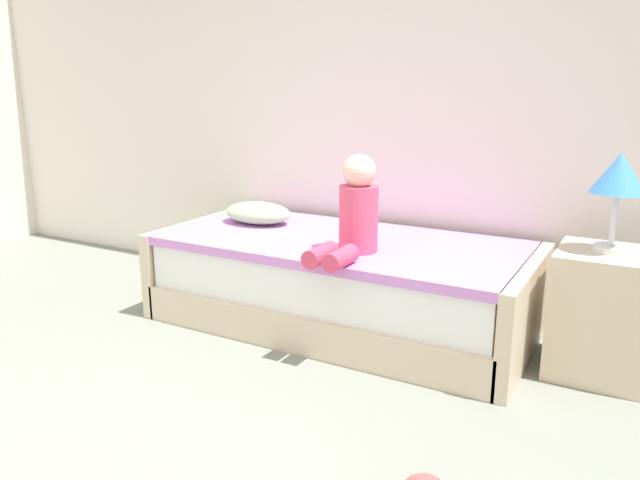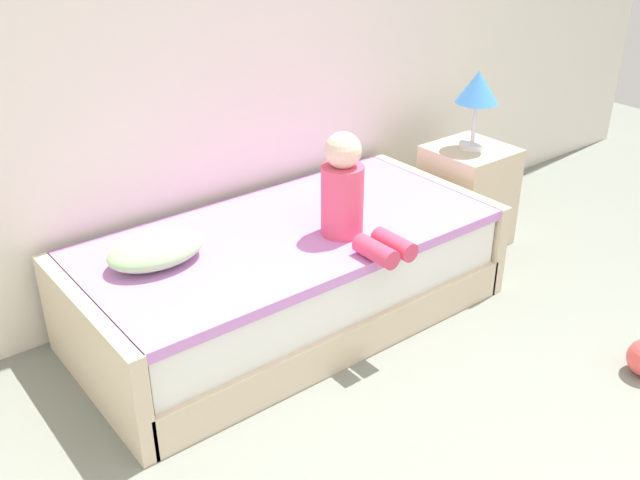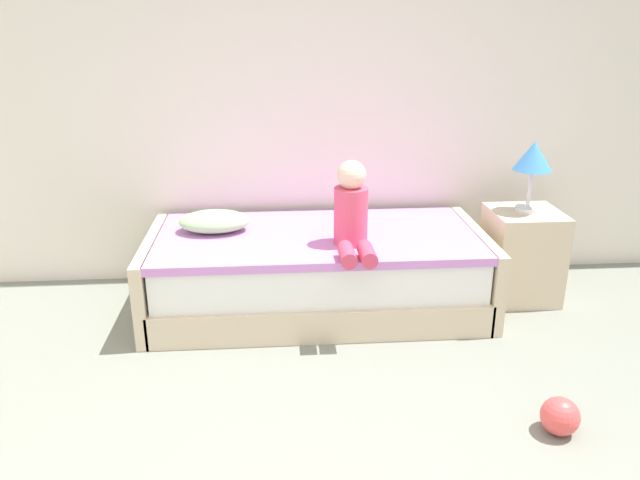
{
  "view_description": "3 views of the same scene",
  "coord_description": "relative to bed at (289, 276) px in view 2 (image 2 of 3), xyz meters",
  "views": [
    {
      "loc": [
        1.39,
        -0.94,
        1.35
      ],
      "look_at": [
        -0.12,
        1.75,
        0.55
      ],
      "focal_mm": 34.32,
      "sensor_mm": 36.0,
      "label": 1
    },
    {
      "loc": [
        -1.92,
        -0.53,
        2.06
      ],
      "look_at": [
        -0.12,
        1.75,
        0.55
      ],
      "focal_mm": 40.65,
      "sensor_mm": 36.0,
      "label": 2
    },
    {
      "loc": [
        -0.38,
        -1.58,
        1.78
      ],
      "look_at": [
        -0.12,
        1.75,
        0.55
      ],
      "focal_mm": 34.41,
      "sensor_mm": 36.0,
      "label": 3
    }
  ],
  "objects": [
    {
      "name": "table_lamp",
      "position": [
        1.35,
        0.04,
        0.69
      ],
      "size": [
        0.24,
        0.24,
        0.45
      ],
      "color": "silver",
      "rests_on": "nightstand"
    },
    {
      "name": "bed",
      "position": [
        0.0,
        0.0,
        0.0
      ],
      "size": [
        2.11,
        1.0,
        0.5
      ],
      "color": "beige",
      "rests_on": "ground"
    },
    {
      "name": "child_figure",
      "position": [
        0.19,
        -0.23,
        0.46
      ],
      "size": [
        0.2,
        0.51,
        0.5
      ],
      "color": "#E04C6B",
      "rests_on": "bed"
    },
    {
      "name": "nightstand",
      "position": [
        1.35,
        0.04,
        0.05
      ],
      "size": [
        0.44,
        0.44,
        0.6
      ],
      "primitive_type": "cube",
      "color": "beige",
      "rests_on": "ground"
    },
    {
      "name": "pillow",
      "position": [
        -0.64,
        0.1,
        0.32
      ],
      "size": [
        0.44,
        0.3,
        0.13
      ],
      "primitive_type": "ellipsoid",
      "color": "#99CC8C",
      "rests_on": "bed"
    },
    {
      "name": "wall_rear",
      "position": [
        0.12,
        0.6,
        1.2
      ],
      "size": [
        7.2,
        0.1,
        2.9
      ],
      "primitive_type": "cube",
      "color": "silver",
      "rests_on": "ground"
    }
  ]
}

